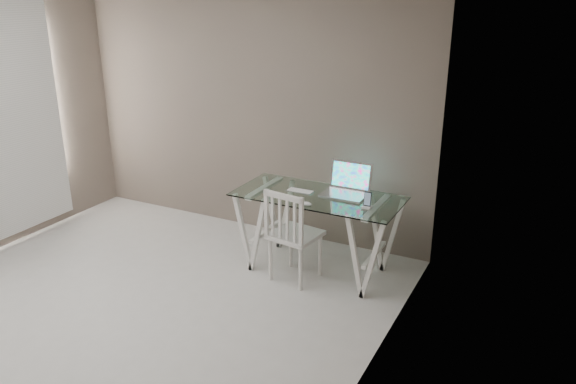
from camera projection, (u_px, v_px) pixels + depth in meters
name	position (u px, v px, depth m)	size (l,w,h in m)	color
room	(73.00, 108.00, 3.86)	(4.50, 4.52, 2.71)	#B8B6B0
desk	(317.00, 232.00, 5.15)	(1.50, 0.70, 0.75)	silver
chair	(291.00, 232.00, 4.92)	(0.45, 0.45, 0.88)	silver
laptop	(347.00, 187.00, 5.05)	(0.39, 0.33, 0.27)	#B3B3B7
keyboard	(300.00, 191.00, 5.13)	(0.25, 0.11, 0.01)	silver
mouse	(306.00, 204.00, 4.79)	(0.10, 0.06, 0.03)	silver
phone_dock	(367.00, 203.00, 4.73)	(0.07, 0.07, 0.14)	white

